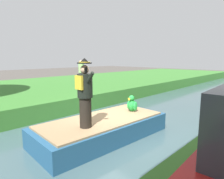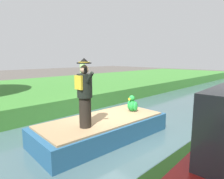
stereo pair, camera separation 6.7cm
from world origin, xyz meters
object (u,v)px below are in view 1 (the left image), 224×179
at_px(boat, 103,128).
at_px(parrot_plush, 132,104).
at_px(person_bystander, 81,72).
at_px(person_pirate, 85,93).

bearing_deg(boat, parrot_plush, 85.22).
relative_size(boat, person_bystander, 2.68).
bearing_deg(parrot_plush, boat, -94.78).
relative_size(boat, person_pirate, 2.32).
bearing_deg(person_bystander, boat, -31.75).
relative_size(person_pirate, parrot_plush, 3.25).
bearing_deg(parrot_plush, person_pirate, -87.10).
relative_size(parrot_plush, person_bystander, 0.36).
xyz_separation_m(person_pirate, person_bystander, (-6.16, 4.50, -0.00)).
bearing_deg(person_pirate, parrot_plush, 92.01).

